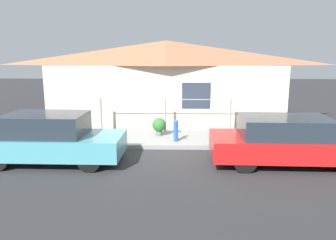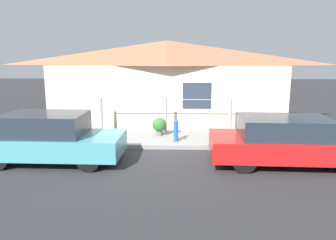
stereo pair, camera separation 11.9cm
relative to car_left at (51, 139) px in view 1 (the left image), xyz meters
The scene contains 8 objects.
ground_plane 3.40m from the car_left, 22.86° to the left, with size 60.00×60.00×0.00m, color #2D2D30.
sidewalk 3.91m from the car_left, 37.31° to the left, with size 24.00×2.09×0.14m.
house 6.19m from the car_left, 58.08° to the left, with size 9.93×2.23×3.52m.
fence 4.46m from the car_left, 46.49° to the left, with size 4.90×0.10×1.25m.
car_left is the anchor object (origin of this frame).
car_right 6.54m from the car_left, ahead, with size 4.35×1.88×1.31m.
fire_hydrant 3.91m from the car_left, 27.39° to the left, with size 0.34×0.15×0.73m.
potted_plant_near_hydrant 3.87m from the car_left, 41.82° to the left, with size 0.49×0.49×0.63m.
Camera 1 is at (0.36, -10.00, 2.99)m, focal length 35.00 mm.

